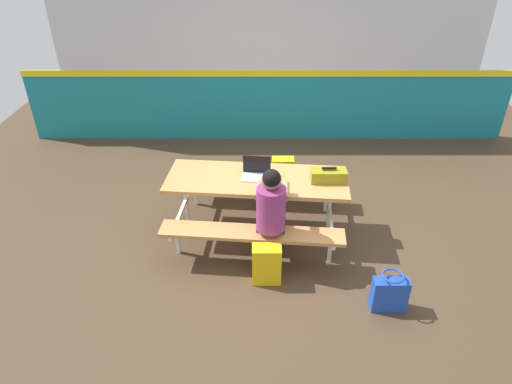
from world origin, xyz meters
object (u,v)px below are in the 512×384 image
object	(u,v)px
toolbox_grey	(328,175)
tote_bag_bright	(389,293)
student_nearer	(271,208)
backpack_dark	(266,264)
satchel_spare	(282,173)
laptop_silver	(255,173)
picnic_table_main	(256,190)

from	to	relation	value
toolbox_grey	tote_bag_bright	distance (m)	1.44
student_nearer	backpack_dark	world-z (taller)	student_nearer
backpack_dark	tote_bag_bright	size ratio (longest dim) A/B	1.02
satchel_spare	student_nearer	bearing A→B (deg)	-97.58
laptop_silver	tote_bag_bright	xyz separation A→B (m)	(1.28, -1.32, -0.59)
picnic_table_main	student_nearer	bearing A→B (deg)	-75.33
toolbox_grey	picnic_table_main	bearing A→B (deg)	174.99
picnic_table_main	laptop_silver	size ratio (longest dim) A/B	6.30
student_nearer	tote_bag_bright	xyz separation A→B (m)	(1.13, -0.71, -0.51)
student_nearer	laptop_silver	size ratio (longest dim) A/B	3.57
toolbox_grey	tote_bag_bright	size ratio (longest dim) A/B	0.93
picnic_table_main	toolbox_grey	distance (m)	0.84
backpack_dark	satchel_spare	bearing A→B (deg)	82.18
student_nearer	laptop_silver	distance (m)	0.63
picnic_table_main	tote_bag_bright	size ratio (longest dim) A/B	4.95
student_nearer	backpack_dark	bearing A→B (deg)	-99.06
toolbox_grey	satchel_spare	xyz separation A→B (m)	(-0.44, 1.13, -0.60)
picnic_table_main	laptop_silver	bearing A→B (deg)	99.05
backpack_dark	tote_bag_bright	distance (m)	1.24
toolbox_grey	satchel_spare	distance (m)	1.35
student_nearer	laptop_silver	bearing A→B (deg)	104.33
tote_bag_bright	student_nearer	bearing A→B (deg)	147.71
laptop_silver	satchel_spare	size ratio (longest dim) A/B	0.77
laptop_silver	backpack_dark	xyz separation A→B (m)	(0.11, -0.92, -0.57)
student_nearer	tote_bag_bright	bearing A→B (deg)	-32.29
toolbox_grey	satchel_spare	world-z (taller)	toolbox_grey
laptop_silver	tote_bag_bright	size ratio (longest dim) A/B	0.79
picnic_table_main	laptop_silver	xyz separation A→B (m)	(-0.01, 0.04, 0.21)
toolbox_grey	backpack_dark	xyz separation A→B (m)	(-0.71, -0.81, -0.60)
picnic_table_main	student_nearer	world-z (taller)	student_nearer
backpack_dark	satchel_spare	world-z (taller)	same
student_nearer	tote_bag_bright	distance (m)	1.43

